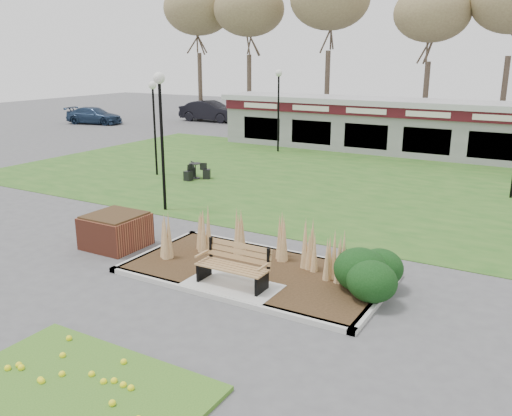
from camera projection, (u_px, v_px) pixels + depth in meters
The scene contains 15 objects.
ground at pixel (229, 292), 12.31m from camera, with size 100.00×100.00×0.00m, color #515154.
lawn at pixel (387, 186), 22.30m from camera, with size 34.00×16.00×0.02m, color #275B1D.
flower_bed at pixel (69, 396), 8.46m from camera, with size 4.20×3.00×0.16m.
planting_bed at pixel (305, 268), 12.72m from camera, with size 6.75×3.40×1.27m.
park_bench at pixel (234, 265), 12.36m from camera, with size 1.70×0.66×0.93m.
brick_planter at pixel (116, 230), 15.13m from camera, with size 1.50×1.50×0.95m.
food_pavilion at pixel (434, 128), 28.53m from camera, with size 24.60×3.40×2.90m.
tree_backdrop at pixel (473, 2), 33.35m from camera, with size 47.24×5.24×10.36m.
lamp_post_near_left at pixel (161, 111), 17.92m from camera, with size 0.39×0.39×4.67m.
lamp_post_mid_left at pixel (154, 107), 23.50m from camera, with size 0.34×0.34×4.12m.
lamp_post_far_left at pixel (279, 92), 29.29m from camera, with size 0.37×0.37×4.45m.
bistro_set_a at pixel (196, 173), 23.51m from camera, with size 1.26×1.12×0.67m.
car_silver at pixel (275, 121), 37.85m from camera, with size 1.81×4.50×1.53m, color #AFAFB4.
car_black at pixel (210, 111), 43.71m from camera, with size 1.75×5.02×1.65m, color black.
car_blue at pixel (94, 116), 42.15m from camera, with size 1.80×4.44×1.29m, color navy.
Camera 1 is at (6.21, -9.49, 5.21)m, focal length 38.00 mm.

